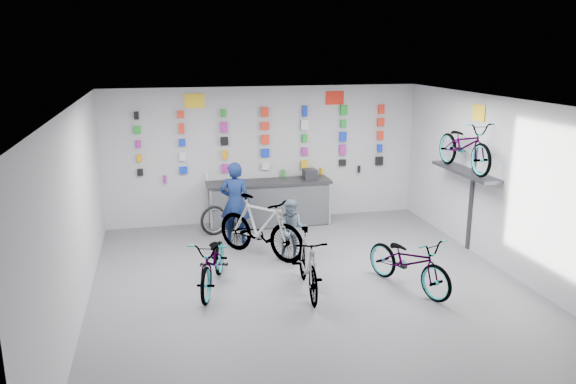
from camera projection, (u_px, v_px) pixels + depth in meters
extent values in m
plane|color=#56555B|center=(312.00, 291.00, 9.07)|extent=(8.00, 8.00, 0.00)
plane|color=white|center=(315.00, 104.00, 8.32)|extent=(8.00, 8.00, 0.00)
plane|color=#BDBDBF|center=(265.00, 155.00, 12.47)|extent=(7.00, 0.00, 7.00)
plane|color=#BDBDBF|center=(436.00, 320.00, 4.93)|extent=(7.00, 0.00, 7.00)
plane|color=#BDBDBF|center=(75.00, 216.00, 7.92)|extent=(0.00, 8.00, 8.00)
plane|color=#BDBDBF|center=(513.00, 189.00, 9.47)|extent=(0.00, 8.00, 8.00)
cube|color=black|center=(269.00, 205.00, 12.31)|extent=(2.60, 0.60, 0.90)
cube|color=silver|center=(272.00, 208.00, 12.02)|extent=(2.60, 0.02, 0.90)
cube|color=silver|center=(211.00, 212.00, 11.73)|extent=(0.04, 0.04, 0.96)
cube|color=silver|center=(330.00, 204.00, 12.30)|extent=(0.04, 0.04, 0.96)
cube|color=black|center=(269.00, 182.00, 12.18)|extent=(2.70, 0.66, 0.06)
cube|color=black|center=(140.00, 172.00, 11.87)|extent=(0.12, 0.06, 0.15)
cube|color=#0F2FC6|center=(183.00, 170.00, 12.07)|extent=(0.17, 0.06, 0.15)
cube|color=#A2238A|center=(225.00, 168.00, 12.26)|extent=(0.15, 0.06, 0.18)
cube|color=silver|center=(265.00, 166.00, 12.46)|extent=(0.17, 0.06, 0.15)
cube|color=#E7A512|center=(305.00, 164.00, 12.66)|extent=(0.16, 0.06, 0.18)
cube|color=black|center=(342.00, 163.00, 12.86)|extent=(0.16, 0.06, 0.14)
cube|color=black|center=(379.00, 161.00, 13.06)|extent=(0.18, 0.06, 0.20)
cube|color=#FF9306|center=(139.00, 158.00, 11.79)|extent=(0.10, 0.06, 0.15)
cube|color=silver|center=(183.00, 156.00, 11.99)|extent=(0.14, 0.06, 0.19)
cube|color=#FF9306|center=(225.00, 155.00, 12.19)|extent=(0.09, 0.06, 0.19)
cube|color=#0F2FC6|center=(265.00, 153.00, 12.39)|extent=(0.17, 0.06, 0.19)
cube|color=#A2238A|center=(305.00, 151.00, 12.59)|extent=(0.13, 0.06, 0.17)
cube|color=#A2238A|center=(343.00, 150.00, 12.79)|extent=(0.15, 0.06, 0.23)
cube|color=#0F2FC6|center=(380.00, 148.00, 12.98)|extent=(0.11, 0.06, 0.17)
cube|color=#A2238A|center=(138.00, 144.00, 11.72)|extent=(0.10, 0.06, 0.15)
cube|color=#0F2FC6|center=(182.00, 143.00, 11.92)|extent=(0.13, 0.06, 0.15)
cube|color=black|center=(224.00, 141.00, 12.11)|extent=(0.16, 0.06, 0.18)
cube|color=red|center=(265.00, 140.00, 12.31)|extent=(0.17, 0.06, 0.20)
cube|color=green|center=(305.00, 138.00, 12.51)|extent=(0.10, 0.06, 0.19)
cube|color=#0F2FC6|center=(343.00, 137.00, 12.71)|extent=(0.15, 0.06, 0.21)
cube|color=red|center=(380.00, 135.00, 12.91)|extent=(0.14, 0.06, 0.20)
cube|color=green|center=(137.00, 130.00, 11.64)|extent=(0.13, 0.06, 0.16)
cube|color=red|center=(181.00, 129.00, 11.84)|extent=(0.12, 0.06, 0.21)
cube|color=#A2238A|center=(224.00, 127.00, 12.04)|extent=(0.15, 0.06, 0.23)
cube|color=red|center=(265.00, 126.00, 12.24)|extent=(0.18, 0.06, 0.17)
cube|color=silver|center=(305.00, 125.00, 12.44)|extent=(0.17, 0.06, 0.23)
cube|color=green|center=(343.00, 123.00, 12.63)|extent=(0.12, 0.06, 0.17)
cube|color=red|center=(381.00, 122.00, 12.83)|extent=(0.16, 0.06, 0.18)
cube|color=black|center=(136.00, 115.00, 11.57)|extent=(0.10, 0.06, 0.16)
cube|color=red|center=(181.00, 114.00, 11.77)|extent=(0.14, 0.06, 0.15)
cube|color=green|center=(223.00, 113.00, 11.96)|extent=(0.11, 0.06, 0.17)
cube|color=red|center=(265.00, 112.00, 12.16)|extent=(0.16, 0.06, 0.21)
cube|color=#0F2FC6|center=(305.00, 111.00, 12.36)|extent=(0.10, 0.06, 0.24)
cube|color=green|center=(344.00, 110.00, 12.56)|extent=(0.16, 0.06, 0.22)
cube|color=red|center=(381.00, 109.00, 12.76)|extent=(0.13, 0.06, 0.20)
cylinder|color=#A2238A|center=(165.00, 179.00, 12.00)|extent=(0.07, 0.07, 0.16)
cylinder|color=silver|center=(207.00, 177.00, 12.20)|extent=(0.07, 0.07, 0.16)
cylinder|color=green|center=(283.00, 173.00, 12.58)|extent=(0.07, 0.07, 0.16)
cylinder|color=#E7A512|center=(322.00, 171.00, 12.77)|extent=(0.07, 0.07, 0.16)
cylinder|color=black|center=(359.00, 169.00, 12.97)|extent=(0.07, 0.07, 0.16)
cube|color=#333338|center=(465.00, 172.00, 10.54)|extent=(0.38, 1.90, 0.06)
cube|color=#333338|center=(471.00, 199.00, 10.72)|extent=(0.04, 0.10, 2.00)
cube|color=yellow|center=(194.00, 101.00, 11.81)|extent=(0.42, 0.02, 0.30)
cube|color=red|center=(335.00, 98.00, 12.49)|extent=(0.42, 0.02, 0.30)
cube|color=yellow|center=(479.00, 113.00, 10.31)|extent=(0.02, 0.40, 0.30)
imported|color=gray|center=(213.00, 262.00, 9.06)|extent=(1.07, 1.84, 0.92)
imported|color=gray|center=(308.00, 263.00, 8.89)|extent=(0.64, 1.71, 1.01)
imported|color=gray|center=(409.00, 261.00, 9.05)|extent=(1.23, 1.87, 0.93)
imported|color=gray|center=(260.00, 227.00, 10.42)|extent=(1.71, 1.81, 1.17)
imported|color=gray|center=(465.00, 145.00, 10.41)|extent=(0.63, 1.80, 0.95)
imported|color=#0D1B43|center=(235.00, 203.00, 11.11)|extent=(0.69, 0.54, 1.65)
imported|color=slate|center=(292.00, 230.00, 10.24)|extent=(0.66, 0.57, 1.16)
torus|color=black|center=(214.00, 221.00, 11.71)|extent=(0.63, 0.35, 0.62)
torus|color=silver|center=(214.00, 221.00, 11.71)|extent=(0.50, 0.26, 0.50)
cube|color=black|center=(310.00, 174.00, 12.34)|extent=(0.29, 0.31, 0.22)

